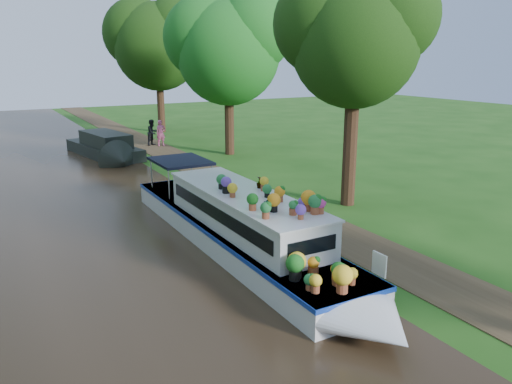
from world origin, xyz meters
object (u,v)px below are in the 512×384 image
object	(u,v)px
pedestrian_pink	(161,133)
pedestrian_dark	(152,132)
plant_boat	(244,226)
second_boat	(106,147)

from	to	relation	value
pedestrian_pink	pedestrian_dark	world-z (taller)	pedestrian_dark
plant_boat	pedestrian_pink	distance (m)	19.67
pedestrian_dark	second_boat	bearing A→B (deg)	-179.15
pedestrian_pink	pedestrian_dark	distance (m)	0.65
second_boat	pedestrian_dark	bearing A→B (deg)	24.39
second_boat	pedestrian_pink	size ratio (longest dim) A/B	4.60
pedestrian_pink	pedestrian_dark	xyz separation A→B (m)	(-0.41, 0.50, 0.01)
plant_boat	second_boat	xyz separation A→B (m)	(-0.07, 17.24, -0.26)
pedestrian_pink	second_boat	bearing A→B (deg)	-152.18
plant_boat	pedestrian_pink	world-z (taller)	plant_boat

